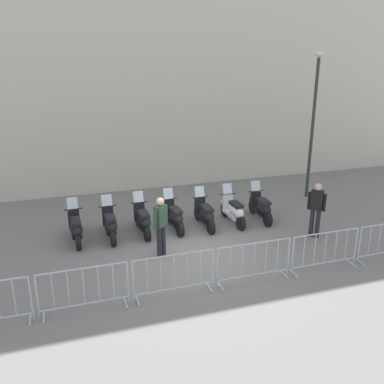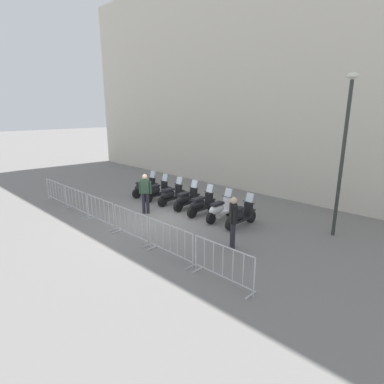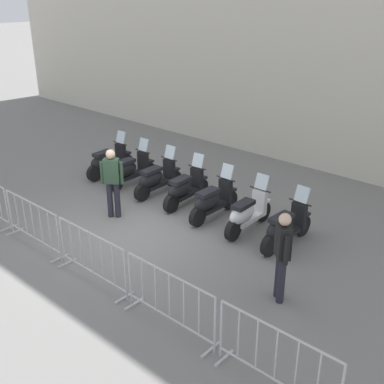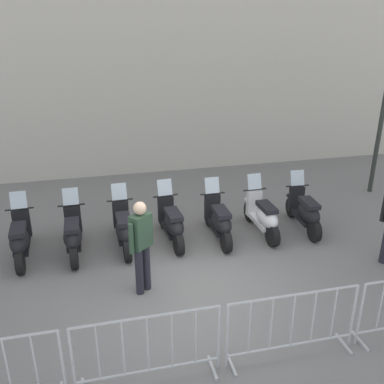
{
  "view_description": "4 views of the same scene",
  "coord_description": "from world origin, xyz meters",
  "views": [
    {
      "loc": [
        -2.34,
        -10.21,
        5.36
      ],
      "look_at": [
        0.49,
        2.13,
        1.15
      ],
      "focal_mm": 38.48,
      "sensor_mm": 36.0,
      "label": 1
    },
    {
      "loc": [
        10.24,
        -6.77,
        4.44
      ],
      "look_at": [
        0.61,
        1.55,
        1.0
      ],
      "focal_mm": 29.3,
      "sensor_mm": 36.0,
      "label": 2
    },
    {
      "loc": [
        8.17,
        -5.77,
        5.32
      ],
      "look_at": [
        0.7,
        1.31,
        0.8
      ],
      "focal_mm": 45.14,
      "sensor_mm": 36.0,
      "label": 3
    },
    {
      "loc": [
        -0.94,
        -6.37,
        4.58
      ],
      "look_at": [
        0.31,
        2.08,
        1.06
      ],
      "focal_mm": 40.44,
      "sensor_mm": 36.0,
      "label": 4
    }
  ],
  "objects": [
    {
      "name": "ground_plane",
      "position": [
        0.0,
        0.0,
        0.0
      ],
      "size": [
        120.0,
        120.0,
        0.0
      ],
      "primitive_type": "plane",
      "color": "slate"
    },
    {
      "name": "barrier_segment_4",
      "position": [
        3.2,
        -1.57,
        0.52
      ],
      "size": [
        1.94,
        0.59,
        1.07
      ],
      "color": "#B2B5B7",
      "rests_on": "ground"
    },
    {
      "name": "motorcycle_2",
      "position": [
        -1.17,
        1.77,
        0.45
      ],
      "size": [
        0.58,
        1.72,
        1.24
      ],
      "color": "black",
      "rests_on": "ground"
    },
    {
      "name": "motorcycle_0",
      "position": [
        -3.2,
        1.61,
        0.45
      ],
      "size": [
        0.61,
        1.72,
        1.24
      ],
      "color": "black",
      "rests_on": "ground"
    },
    {
      "name": "barrier_segment_1",
      "position": [
        -2.88,
        -2.09,
        0.52
      ],
      "size": [
        1.94,
        0.59,
        1.07
      ],
      "color": "#B2B5B7",
      "rests_on": "ground"
    },
    {
      "name": "motorcycle_4",
      "position": [
        0.86,
        1.83,
        0.45
      ],
      "size": [
        0.56,
        1.73,
        1.24
      ],
      "color": "black",
      "rests_on": "ground"
    },
    {
      "name": "officer_near_row_end",
      "position": [
        3.98,
        0.38,
        0.98
      ],
      "size": [
        0.45,
        0.4,
        1.73
      ],
      "color": "#23232D",
      "rests_on": "ground"
    },
    {
      "name": "motorcycle_5",
      "position": [
        1.88,
        1.93,
        0.45
      ],
      "size": [
        0.59,
        1.72,
        1.24
      ],
      "color": "black",
      "rests_on": "ground"
    },
    {
      "name": "street_lamp",
      "position": [
        5.61,
        3.95,
        3.35
      ],
      "size": [
        0.36,
        0.36,
        5.52
      ],
      "color": "#2D332D",
      "rests_on": "ground"
    },
    {
      "name": "barrier_segment_3",
      "position": [
        1.17,
        -1.74,
        0.52
      ],
      "size": [
        1.94,
        0.59,
        1.07
      ],
      "color": "#B2B5B7",
      "rests_on": "ground"
    },
    {
      "name": "motorcycle_1",
      "position": [
        -2.18,
        1.65,
        0.45
      ],
      "size": [
        0.56,
        1.73,
        1.24
      ],
      "color": "black",
      "rests_on": "ground"
    },
    {
      "name": "building_facade",
      "position": [
        -0.66,
        7.6,
        5.9
      ],
      "size": [
        28.1,
        4.8,
        11.8
      ],
      "primitive_type": "cube",
      "rotation": [
        0.0,
        0.0,
        0.09
      ],
      "color": "beige",
      "rests_on": "ground"
    },
    {
      "name": "officer_mid_plaza",
      "position": [
        -0.84,
        0.16,
        0.98
      ],
      "size": [
        0.42,
        0.41,
        1.73
      ],
      "color": "#23232D",
      "rests_on": "ground"
    },
    {
      "name": "motorcycle_6",
      "position": [
        2.88,
        2.0,
        0.45
      ],
      "size": [
        0.56,
        1.72,
        1.24
      ],
      "color": "black",
      "rests_on": "ground"
    },
    {
      "name": "motorcycle_3",
      "position": [
        -0.16,
        1.87,
        0.45
      ],
      "size": [
        0.63,
        1.72,
        1.24
      ],
      "color": "black",
      "rests_on": "ground"
    },
    {
      "name": "barrier_segment_2",
      "position": [
        -0.86,
        -1.92,
        0.52
      ],
      "size": [
        1.94,
        0.59,
        1.07
      ],
      "color": "#B2B5B7",
      "rests_on": "ground"
    }
  ]
}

